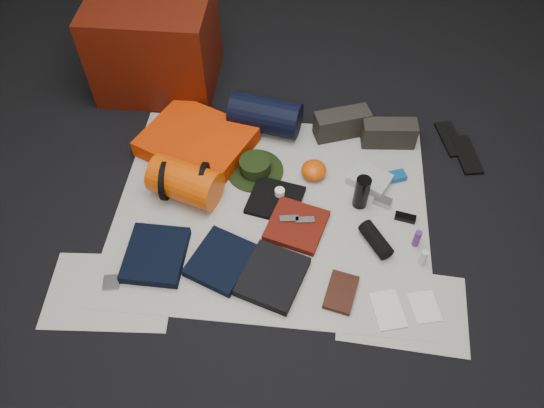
# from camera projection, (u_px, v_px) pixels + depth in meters

# --- Properties ---
(floor) EXTENTS (4.50, 4.50, 0.02)m
(floor) POSITION_uv_depth(u_px,v_px,m) (272.00, 211.00, 2.76)
(floor) COLOR black
(floor) RESTS_ON ground
(newspaper_mat) EXTENTS (1.60, 1.30, 0.01)m
(newspaper_mat) POSITION_uv_depth(u_px,v_px,m) (272.00, 209.00, 2.75)
(newspaper_mat) COLOR beige
(newspaper_mat) RESTS_ON floor
(newspaper_sheet_front_left) EXTENTS (0.61, 0.44, 0.00)m
(newspaper_sheet_front_left) POSITION_uv_depth(u_px,v_px,m) (110.00, 291.00, 2.47)
(newspaper_sheet_front_left) COLOR beige
(newspaper_sheet_front_left) RESTS_ON floor
(newspaper_sheet_front_right) EXTENTS (0.60, 0.43, 0.00)m
(newspaper_sheet_front_right) POSITION_uv_depth(u_px,v_px,m) (402.00, 308.00, 2.41)
(newspaper_sheet_front_right) COLOR beige
(newspaper_sheet_front_right) RESTS_ON floor
(red_cabinet) EXTENTS (0.69, 0.58, 0.57)m
(red_cabinet) POSITION_uv_depth(u_px,v_px,m) (155.00, 43.00, 3.15)
(red_cabinet) COLOR #4D1105
(red_cabinet) RESTS_ON floor
(sleeping_pad) EXTENTS (0.70, 0.64, 0.10)m
(sleeping_pad) POSITION_uv_depth(u_px,v_px,m) (197.00, 142.00, 2.98)
(sleeping_pad) COLOR red
(sleeping_pad) RESTS_ON newspaper_mat
(stuff_sack) EXTENTS (0.40, 0.31, 0.21)m
(stuff_sack) POSITION_uv_depth(u_px,v_px,m) (185.00, 182.00, 2.73)
(stuff_sack) COLOR #D34303
(stuff_sack) RESTS_ON newspaper_mat
(sack_strap_left) EXTENTS (0.02, 0.22, 0.22)m
(sack_strap_left) POSITION_uv_depth(u_px,v_px,m) (166.00, 180.00, 2.73)
(sack_strap_left) COLOR black
(sack_strap_left) RESTS_ON newspaper_mat
(sack_strap_right) EXTENTS (0.03, 0.22, 0.22)m
(sack_strap_right) POSITION_uv_depth(u_px,v_px,m) (204.00, 183.00, 2.72)
(sack_strap_right) COLOR black
(sack_strap_right) RESTS_ON newspaper_mat
(navy_duffel) EXTENTS (0.43, 0.28, 0.21)m
(navy_duffel) POSITION_uv_depth(u_px,v_px,m) (265.00, 115.00, 3.03)
(navy_duffel) COLOR black
(navy_duffel) RESTS_ON newspaper_mat
(boonie_brim) EXTENTS (0.39, 0.39, 0.01)m
(boonie_brim) POSITION_uv_depth(u_px,v_px,m) (255.00, 170.00, 2.91)
(boonie_brim) COLOR black
(boonie_brim) RESTS_ON newspaper_mat
(boonie_crown) EXTENTS (0.17, 0.17, 0.07)m
(boonie_crown) POSITION_uv_depth(u_px,v_px,m) (255.00, 165.00, 2.87)
(boonie_crown) COLOR black
(boonie_crown) RESTS_ON boonie_brim
(hiking_boot_left) EXTENTS (0.33, 0.22, 0.16)m
(hiking_boot_left) POSITION_uv_depth(u_px,v_px,m) (342.00, 124.00, 3.02)
(hiking_boot_left) COLOR black
(hiking_boot_left) RESTS_ON newspaper_mat
(hiking_boot_right) EXTENTS (0.31, 0.14, 0.15)m
(hiking_boot_right) POSITION_uv_depth(u_px,v_px,m) (389.00, 133.00, 2.98)
(hiking_boot_right) COLOR black
(hiking_boot_right) RESTS_ON newspaper_mat
(flip_flop_left) EXTENTS (0.17, 0.29, 0.02)m
(flip_flop_left) POSITION_uv_depth(u_px,v_px,m) (450.00, 139.00, 3.06)
(flip_flop_left) COLOR black
(flip_flop_left) RESTS_ON floor
(flip_flop_right) EXTENTS (0.16, 0.30, 0.02)m
(flip_flop_right) POSITION_uv_depth(u_px,v_px,m) (466.00, 155.00, 2.98)
(flip_flop_right) COLOR black
(flip_flop_right) RESTS_ON floor
(trousers_navy_a) EXTENTS (0.28, 0.32, 0.05)m
(trousers_navy_a) POSITION_uv_depth(u_px,v_px,m) (156.00, 255.00, 2.55)
(trousers_navy_a) COLOR black
(trousers_navy_a) RESTS_ON newspaper_mat
(trousers_navy_b) EXTENTS (0.35, 0.37, 0.05)m
(trousers_navy_b) POSITION_uv_depth(u_px,v_px,m) (221.00, 260.00, 2.53)
(trousers_navy_b) COLOR black
(trousers_navy_b) RESTS_ON newspaper_mat
(trousers_charcoal) EXTENTS (0.35, 0.38, 0.05)m
(trousers_charcoal) POSITION_uv_depth(u_px,v_px,m) (273.00, 277.00, 2.48)
(trousers_charcoal) COLOR black
(trousers_charcoal) RESTS_ON newspaper_mat
(black_tshirt) EXTENTS (0.31, 0.30, 0.03)m
(black_tshirt) POSITION_uv_depth(u_px,v_px,m) (275.00, 200.00, 2.77)
(black_tshirt) COLOR black
(black_tshirt) RESTS_ON newspaper_mat
(red_shirt) EXTENTS (0.33, 0.33, 0.04)m
(red_shirt) POSITION_uv_depth(u_px,v_px,m) (297.00, 225.00, 2.67)
(red_shirt) COLOR #5A1209
(red_shirt) RESTS_ON newspaper_mat
(orange_stuff_sack) EXTENTS (0.15, 0.15, 0.09)m
(orange_stuff_sack) POSITION_uv_depth(u_px,v_px,m) (314.00, 170.00, 2.85)
(orange_stuff_sack) COLOR #D34303
(orange_stuff_sack) RESTS_ON newspaper_mat
(first_aid_pouch) EXTENTS (0.26, 0.23, 0.05)m
(first_aid_pouch) POSITION_uv_depth(u_px,v_px,m) (370.00, 179.00, 2.84)
(first_aid_pouch) COLOR #9DA49C
(first_aid_pouch) RESTS_ON newspaper_mat
(water_bottle) EXTENTS (0.09, 0.09, 0.19)m
(water_bottle) POSITION_uv_depth(u_px,v_px,m) (362.00, 192.00, 2.69)
(water_bottle) COLOR black
(water_bottle) RESTS_ON newspaper_mat
(speaker) EXTENTS (0.17, 0.21, 0.08)m
(speaker) POSITION_uv_depth(u_px,v_px,m) (376.00, 240.00, 2.59)
(speaker) COLOR black
(speaker) RESTS_ON newspaper_mat
(compact_camera) EXTENTS (0.10, 0.08, 0.04)m
(compact_camera) POSITION_uv_depth(u_px,v_px,m) (383.00, 201.00, 2.76)
(compact_camera) COLOR #A1A2A6
(compact_camera) RESTS_ON newspaper_mat
(cyan_case) EXTENTS (0.12, 0.10, 0.03)m
(cyan_case) POSITION_uv_depth(u_px,v_px,m) (396.00, 176.00, 2.86)
(cyan_case) COLOR navy
(cyan_case) RESTS_ON newspaper_mat
(toiletry_purple) EXTENTS (0.04, 0.04, 0.10)m
(toiletry_purple) POSITION_uv_depth(u_px,v_px,m) (417.00, 238.00, 2.58)
(toiletry_purple) COLOR #502473
(toiletry_purple) RESTS_ON newspaper_mat
(toiletry_clear) EXTENTS (0.04, 0.04, 0.10)m
(toiletry_clear) POSITION_uv_depth(u_px,v_px,m) (423.00, 258.00, 2.52)
(toiletry_clear) COLOR silver
(toiletry_clear) RESTS_ON newspaper_mat
(paperback_book) EXTENTS (0.17, 0.22, 0.03)m
(paperback_book) POSITION_uv_depth(u_px,v_px,m) (341.00, 292.00, 2.44)
(paperback_book) COLOR black
(paperback_book) RESTS_ON newspaper_mat
(map_booklet) EXTENTS (0.17, 0.22, 0.01)m
(map_booklet) POSITION_uv_depth(u_px,v_px,m) (388.00, 310.00, 2.40)
(map_booklet) COLOR silver
(map_booklet) RESTS_ON newspaper_mat
(map_printout) EXTENTS (0.15, 0.18, 0.01)m
(map_printout) POSITION_uv_depth(u_px,v_px,m) (425.00, 307.00, 2.41)
(map_printout) COLOR silver
(map_printout) RESTS_ON newspaper_mat
(sunglasses) EXTENTS (0.11, 0.06, 0.03)m
(sunglasses) POSITION_uv_depth(u_px,v_px,m) (405.00, 218.00, 2.70)
(sunglasses) COLOR black
(sunglasses) RESTS_ON newspaper_mat
(key_cluster) EXTENTS (0.09, 0.09, 0.01)m
(key_cluster) POSITION_uv_depth(u_px,v_px,m) (112.00, 282.00, 2.48)
(key_cluster) COLOR #A1A2A6
(key_cluster) RESTS_ON newspaper_mat
(tape_roll) EXTENTS (0.05, 0.05, 0.04)m
(tape_roll) POSITION_uv_depth(u_px,v_px,m) (280.00, 192.00, 2.76)
(tape_roll) COLOR white
(tape_roll) RESTS_ON black_tshirt
(energy_bar_a) EXTENTS (0.10, 0.05, 0.01)m
(energy_bar_a) POSITION_uv_depth(u_px,v_px,m) (289.00, 219.00, 2.66)
(energy_bar_a) COLOR #A1A2A6
(energy_bar_a) RESTS_ON red_shirt
(energy_bar_b) EXTENTS (0.10, 0.05, 0.01)m
(energy_bar_b) POSITION_uv_depth(u_px,v_px,m) (305.00, 220.00, 2.65)
(energy_bar_b) COLOR #A1A2A6
(energy_bar_b) RESTS_ON red_shirt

